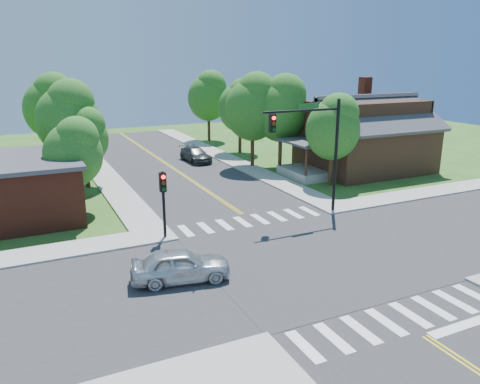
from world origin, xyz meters
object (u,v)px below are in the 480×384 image
house_ne (365,133)px  signal_mast_ne (314,139)px  car_silver (181,266)px  signal_pole_nw (163,192)px  car_dgrey (195,155)px

house_ne → signal_mast_ne: bearing=-142.3°
car_silver → signal_pole_nw: bearing=2.2°
car_silver → car_dgrey: size_ratio=0.98×
car_silver → car_dgrey: 25.19m
house_ne → car_dgrey: bearing=142.1°
signal_mast_ne → car_dgrey: size_ratio=1.53×
signal_mast_ne → signal_pole_nw: signal_mast_ne is taller
car_dgrey → signal_pole_nw: bearing=-117.7°
signal_mast_ne → house_ne: signal_mast_ne is taller
house_ne → car_dgrey: (-12.26, 9.55, -2.66)m
car_silver → car_dgrey: car_silver is taller
signal_pole_nw → house_ne: bearing=22.7°
signal_mast_ne → house_ne: 14.23m
signal_mast_ne → car_dgrey: signal_mast_ne is taller
car_dgrey → house_ne: bearing=-40.8°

